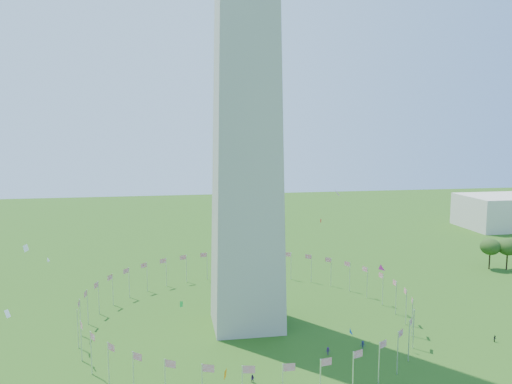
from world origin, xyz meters
TOP-DOWN VIEW (x-y plane):
  - flag_ring at (-0.00, 50.00)m, footprint 80.24×80.24m
  - kites_aloft at (4.12, 22.40)m, footprint 109.23×78.22m

SIDE VIEW (x-z plane):
  - flag_ring at x=0.00m, z-range 0.00..9.00m
  - kites_aloft at x=4.12m, z-range 0.48..32.93m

